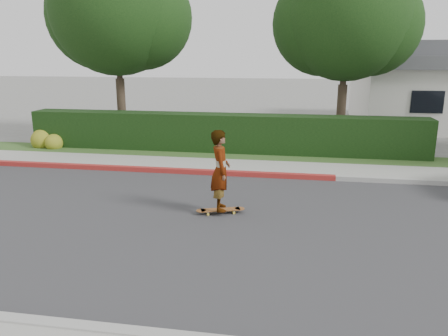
{
  "coord_description": "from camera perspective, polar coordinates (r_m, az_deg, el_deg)",
  "views": [
    {
      "loc": [
        -0.21,
        -8.87,
        3.69
      ],
      "look_at": [
        -1.92,
        1.24,
        1.0
      ],
      "focal_mm": 35.0,
      "sensor_mm": 36.0,
      "label": 1
    }
  ],
  "objects": [
    {
      "name": "tree_left",
      "position": [
        19.08,
        -13.74,
        19.04
      ],
      "size": [
        5.99,
        5.21,
        8.0
      ],
      "color": "#33261C",
      "rests_on": "ground"
    },
    {
      "name": "curb_red_section",
      "position": [
        14.29,
        -10.35,
        -0.19
      ],
      "size": [
        12.0,
        0.21,
        0.15
      ],
      "primitive_type": "cube",
      "color": "maroon",
      "rests_on": "ground"
    },
    {
      "name": "flowering_shrub",
      "position": [
        18.73,
        -22.21,
        3.28
      ],
      "size": [
        1.4,
        1.0,
        0.9
      ],
      "color": "#2D4C19",
      "rests_on": "ground"
    },
    {
      "name": "skateboarder",
      "position": [
        10.11,
        -0.47,
        -0.32
      ],
      "size": [
        0.61,
        0.78,
        1.91
      ],
      "primitive_type": "imported",
      "rotation": [
        0.0,
        0.0,
        1.81
      ],
      "color": "white",
      "rests_on": "skateboard"
    },
    {
      "name": "planting_strip",
      "position": [
        15.89,
        10.08,
        1.23
      ],
      "size": [
        60.0,
        1.6,
        0.1
      ],
      "primitive_type": "cube",
      "color": "#2D4C1E",
      "rests_on": "ground"
    },
    {
      "name": "curb_far",
      "position": [
        13.47,
        10.12,
        -1.11
      ],
      "size": [
        60.0,
        0.2,
        0.15
      ],
      "primitive_type": "cube",
      "color": "#9E9E99",
      "rests_on": "ground"
    },
    {
      "name": "skateboard",
      "position": [
        10.4,
        -0.46,
        -5.49
      ],
      "size": [
        1.17,
        0.58,
        0.11
      ],
      "rotation": [
        0.0,
        0.0,
        0.32
      ],
      "color": "gold",
      "rests_on": "ground"
    },
    {
      "name": "ground",
      "position": [
        9.61,
        10.2,
        -8.13
      ],
      "size": [
        120.0,
        120.0,
        0.0
      ],
      "primitive_type": "plane",
      "color": "slate",
      "rests_on": "ground"
    },
    {
      "name": "tree_center",
      "position": [
        18.18,
        15.69,
        18.02
      ],
      "size": [
        5.66,
        4.84,
        7.44
      ],
      "color": "#33261C",
      "rests_on": "ground"
    },
    {
      "name": "sidewalk_far",
      "position": [
        14.34,
        10.1,
        -0.2
      ],
      "size": [
        60.0,
        1.6,
        0.12
      ],
      "primitive_type": "cube",
      "color": "gray",
      "rests_on": "ground"
    },
    {
      "name": "hedge",
      "position": [
        16.57,
        -0.27,
        4.48
      ],
      "size": [
        15.0,
        1.0,
        1.5
      ],
      "primitive_type": "cube",
      "color": "black",
      "rests_on": "ground"
    },
    {
      "name": "road",
      "position": [
        9.61,
        10.2,
        -8.1
      ],
      "size": [
        60.0,
        8.0,
        0.01
      ],
      "primitive_type": "cube",
      "color": "#2D2D30",
      "rests_on": "ground"
    }
  ]
}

